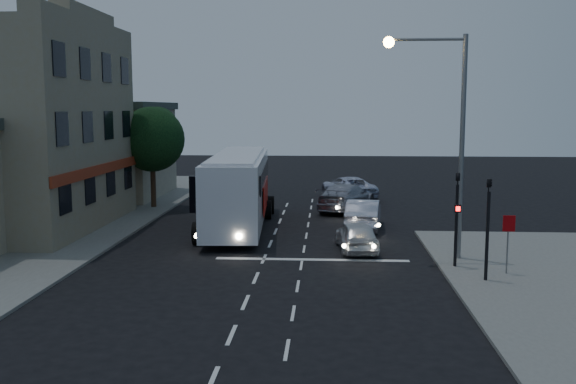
# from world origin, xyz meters

# --- Properties ---
(ground) EXTENTS (120.00, 120.00, 0.00)m
(ground) POSITION_xyz_m (0.00, 0.00, 0.00)
(ground) COLOR black
(sidewalk_far) EXTENTS (12.00, 50.00, 0.12)m
(sidewalk_far) POSITION_xyz_m (-13.00, 8.00, 0.06)
(sidewalk_far) COLOR slate
(sidewalk_far) RESTS_ON ground
(road_markings) EXTENTS (8.00, 30.55, 0.01)m
(road_markings) POSITION_xyz_m (1.29, 3.31, 0.00)
(road_markings) COLOR silver
(road_markings) RESTS_ON ground
(tour_bus) EXTENTS (3.40, 12.79, 3.88)m
(tour_bus) POSITION_xyz_m (-2.04, 9.09, 2.10)
(tour_bus) COLOR white
(tour_bus) RESTS_ON ground
(car_suv) EXTENTS (1.98, 4.08, 1.34)m
(car_suv) POSITION_xyz_m (3.92, 3.80, 0.67)
(car_suv) COLOR silver
(car_suv) RESTS_ON ground
(car_sedan_a) EXTENTS (2.15, 4.83, 1.54)m
(car_sedan_a) POSITION_xyz_m (4.49, 9.02, 0.77)
(car_sedan_a) COLOR silver
(car_sedan_a) RESTS_ON ground
(car_sedan_b) EXTENTS (4.08, 6.12, 1.65)m
(car_sedan_b) POSITION_xyz_m (3.76, 14.94, 0.82)
(car_sedan_b) COLOR #9E9EAB
(car_sedan_b) RESTS_ON ground
(car_sedan_c) EXTENTS (4.22, 6.05, 1.53)m
(car_sedan_c) POSITION_xyz_m (4.04, 20.19, 0.77)
(car_sedan_c) COLOR silver
(car_sedan_c) RESTS_ON ground
(traffic_signal_main) EXTENTS (0.25, 0.35, 4.10)m
(traffic_signal_main) POSITION_xyz_m (7.60, 0.78, 2.42)
(traffic_signal_main) COLOR black
(traffic_signal_main) RESTS_ON sidewalk_near
(traffic_signal_side) EXTENTS (0.18, 0.15, 4.10)m
(traffic_signal_side) POSITION_xyz_m (8.30, -1.20, 2.42)
(traffic_signal_side) COLOR black
(traffic_signal_side) RESTS_ON sidewalk_near
(regulatory_sign) EXTENTS (0.45, 0.12, 2.20)m
(regulatory_sign) POSITION_xyz_m (9.30, -0.24, 1.60)
(regulatory_sign) COLOR slate
(regulatory_sign) RESTS_ON sidewalk_near
(streetlight) EXTENTS (3.32, 0.44, 9.00)m
(streetlight) POSITION_xyz_m (7.34, 2.20, 5.73)
(streetlight) COLOR slate
(streetlight) RESTS_ON sidewalk_near
(main_building) EXTENTS (10.12, 12.00, 11.00)m
(main_building) POSITION_xyz_m (-13.96, 8.00, 5.16)
(main_building) COLOR #827657
(main_building) RESTS_ON sidewalk_far
(low_building_north) EXTENTS (9.40, 9.40, 6.50)m
(low_building_north) POSITION_xyz_m (-13.50, 20.00, 3.39)
(low_building_north) COLOR gray
(low_building_north) RESTS_ON sidewalk_far
(street_tree) EXTENTS (4.00, 4.00, 6.20)m
(street_tree) POSITION_xyz_m (-8.21, 15.02, 4.50)
(street_tree) COLOR black
(street_tree) RESTS_ON sidewalk_far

